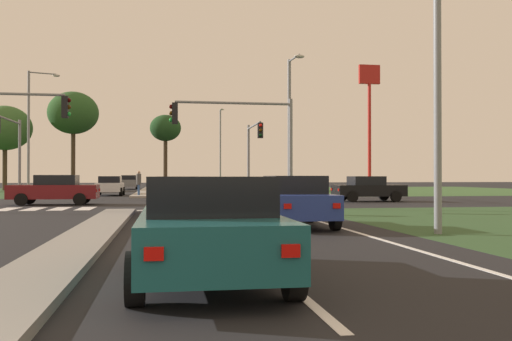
{
  "coord_description": "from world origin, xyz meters",
  "views": [
    {
      "loc": [
        1.8,
        -1.86,
        1.5
      ],
      "look_at": [
        7.16,
        30.69,
        1.84
      ],
      "focal_mm": 39.01,
      "sensor_mm": 36.0,
      "label": 1
    }
  ],
  "objects_px": {
    "traffic_signal_far_left": "(11,142)",
    "car_black_sixth": "(368,189)",
    "street_lamp_second": "(290,122)",
    "street_lamp_near": "(437,51)",
    "car_blue_second": "(294,201)",
    "treeline_fourth": "(165,129)",
    "car_maroon_seventh": "(55,190)",
    "street_lamp_third": "(31,126)",
    "car_white_near": "(110,186)",
    "street_lamp_fourth": "(220,144)",
    "pedestrian_at_median": "(139,180)",
    "traffic_signal_near_right": "(244,131)",
    "treeline_second": "(5,128)",
    "traffic_signal_far_right": "(253,145)",
    "car_teal_fifth": "(207,227)",
    "car_navy_fourth": "(177,195)",
    "fastfood_pole_sign": "(369,99)",
    "treeline_third": "(73,113)",
    "car_grey_third": "(129,182)"
  },
  "relations": [
    {
      "from": "car_white_near",
      "to": "car_maroon_seventh",
      "type": "relative_size",
      "value": 0.93
    },
    {
      "from": "car_grey_third",
      "to": "street_lamp_third",
      "type": "relative_size",
      "value": 0.45
    },
    {
      "from": "car_teal_fifth",
      "to": "traffic_signal_far_left",
      "type": "relative_size",
      "value": 0.85
    },
    {
      "from": "street_lamp_fourth",
      "to": "pedestrian_at_median",
      "type": "relative_size",
      "value": 5.68
    },
    {
      "from": "car_maroon_seventh",
      "to": "street_lamp_third",
      "type": "xyz_separation_m",
      "value": [
        -4.71,
        15.59,
        4.67
      ]
    },
    {
      "from": "car_white_near",
      "to": "treeline_third",
      "type": "xyz_separation_m",
      "value": [
        -5.63,
        18.13,
        7.58
      ]
    },
    {
      "from": "car_navy_fourth",
      "to": "treeline_fourth",
      "type": "xyz_separation_m",
      "value": [
        -0.41,
        42.09,
        6.14
      ]
    },
    {
      "from": "traffic_signal_far_left",
      "to": "street_lamp_second",
      "type": "relative_size",
      "value": 0.65
    },
    {
      "from": "car_black_sixth",
      "to": "street_lamp_second",
      "type": "relative_size",
      "value": 0.51
    },
    {
      "from": "street_lamp_third",
      "to": "fastfood_pole_sign",
      "type": "height_order",
      "value": "fastfood_pole_sign"
    },
    {
      "from": "traffic_signal_far_right",
      "to": "street_lamp_near",
      "type": "relative_size",
      "value": 0.62
    },
    {
      "from": "pedestrian_at_median",
      "to": "car_blue_second",
      "type": "bearing_deg",
      "value": -9.87
    },
    {
      "from": "traffic_signal_far_right",
      "to": "treeline_third",
      "type": "distance_m",
      "value": 31.03
    },
    {
      "from": "traffic_signal_near_right",
      "to": "traffic_signal_far_left",
      "type": "bearing_deg",
      "value": 139.33
    },
    {
      "from": "street_lamp_near",
      "to": "traffic_signal_far_left",
      "type": "bearing_deg",
      "value": 125.27
    },
    {
      "from": "car_black_sixth",
      "to": "street_lamp_third",
      "type": "bearing_deg",
      "value": -123.01
    },
    {
      "from": "car_grey_third",
      "to": "treeline_second",
      "type": "bearing_deg",
      "value": 14.75
    },
    {
      "from": "car_white_near",
      "to": "street_lamp_third",
      "type": "relative_size",
      "value": 0.43
    },
    {
      "from": "car_blue_second",
      "to": "car_black_sixth",
      "type": "bearing_deg",
      "value": 62.05
    },
    {
      "from": "car_blue_second",
      "to": "traffic_signal_far_right",
      "type": "height_order",
      "value": "traffic_signal_far_right"
    },
    {
      "from": "street_lamp_near",
      "to": "treeline_second",
      "type": "xyz_separation_m",
      "value": [
        -23.7,
        49.15,
        1.87
      ]
    },
    {
      "from": "street_lamp_third",
      "to": "treeline_third",
      "type": "height_order",
      "value": "treeline_third"
    },
    {
      "from": "car_blue_second",
      "to": "fastfood_pole_sign",
      "type": "height_order",
      "value": "fastfood_pole_sign"
    },
    {
      "from": "street_lamp_near",
      "to": "fastfood_pole_sign",
      "type": "distance_m",
      "value": 32.94
    },
    {
      "from": "car_blue_second",
      "to": "treeline_fourth",
      "type": "bearing_deg",
      "value": 94.42
    },
    {
      "from": "car_navy_fourth",
      "to": "treeline_second",
      "type": "height_order",
      "value": "treeline_second"
    },
    {
      "from": "car_blue_second",
      "to": "traffic_signal_far_left",
      "type": "xyz_separation_m",
      "value": [
        -13.2,
        20.25,
        2.87
      ]
    },
    {
      "from": "traffic_signal_far_left",
      "to": "car_black_sixth",
      "type": "bearing_deg",
      "value": -12.67
    },
    {
      "from": "street_lamp_second",
      "to": "pedestrian_at_median",
      "type": "xyz_separation_m",
      "value": [
        -8.88,
        10.26,
        -3.39
      ]
    },
    {
      "from": "car_blue_second",
      "to": "pedestrian_at_median",
      "type": "distance_m",
      "value": 25.44
    },
    {
      "from": "car_maroon_seventh",
      "to": "treeline_second",
      "type": "xyz_separation_m",
      "value": [
        -11.04,
        31.88,
        5.8
      ]
    },
    {
      "from": "car_black_sixth",
      "to": "traffic_signal_far_right",
      "type": "height_order",
      "value": "traffic_signal_far_right"
    },
    {
      "from": "car_blue_second",
      "to": "car_teal_fifth",
      "type": "bearing_deg",
      "value": -111.23
    },
    {
      "from": "car_blue_second",
      "to": "car_maroon_seventh",
      "type": "relative_size",
      "value": 0.97
    },
    {
      "from": "street_lamp_second",
      "to": "street_lamp_third",
      "type": "relative_size",
      "value": 0.83
    },
    {
      "from": "car_navy_fourth",
      "to": "pedestrian_at_median",
      "type": "height_order",
      "value": "pedestrian_at_median"
    },
    {
      "from": "traffic_signal_far_right",
      "to": "traffic_signal_far_left",
      "type": "height_order",
      "value": "traffic_signal_far_left"
    },
    {
      "from": "car_navy_fourth",
      "to": "pedestrian_at_median",
      "type": "distance_m",
      "value": 18.91
    },
    {
      "from": "car_black_sixth",
      "to": "treeline_fourth",
      "type": "bearing_deg",
      "value": -159.99
    },
    {
      "from": "car_blue_second",
      "to": "treeline_third",
      "type": "bearing_deg",
      "value": 106.3
    },
    {
      "from": "street_lamp_near",
      "to": "street_lamp_second",
      "type": "bearing_deg",
      "value": 89.68
    },
    {
      "from": "car_teal_fifth",
      "to": "traffic_signal_far_right",
      "type": "relative_size",
      "value": 0.87
    },
    {
      "from": "traffic_signal_far_right",
      "to": "treeline_second",
      "type": "distance_m",
      "value": 34.57
    },
    {
      "from": "traffic_signal_near_right",
      "to": "fastfood_pole_sign",
      "type": "relative_size",
      "value": 0.52
    },
    {
      "from": "car_white_near",
      "to": "traffic_signal_far_left",
      "type": "height_order",
      "value": "traffic_signal_far_left"
    },
    {
      "from": "traffic_signal_near_right",
      "to": "pedestrian_at_median",
      "type": "relative_size",
      "value": 3.24
    },
    {
      "from": "car_maroon_seventh",
      "to": "street_lamp_fourth",
      "type": "xyz_separation_m",
      "value": [
        12.74,
        39.91,
        4.76
      ]
    },
    {
      "from": "car_navy_fourth",
      "to": "car_maroon_seventh",
      "type": "relative_size",
      "value": 0.96
    },
    {
      "from": "car_blue_second",
      "to": "street_lamp_fourth",
      "type": "relative_size",
      "value": 0.44
    },
    {
      "from": "street_lamp_fourth",
      "to": "pedestrian_at_median",
      "type": "distance_m",
      "value": 31.14
    }
  ]
}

